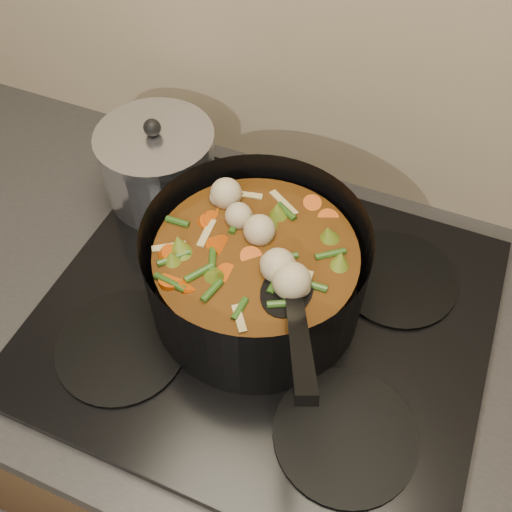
% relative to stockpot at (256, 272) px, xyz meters
% --- Properties ---
extents(counter, '(2.64, 0.64, 0.91)m').
position_rel_stockpot_xyz_m(counter, '(0.02, -0.01, -0.54)').
color(counter, brown).
rests_on(counter, ground).
extents(stovetop, '(0.62, 0.54, 0.03)m').
position_rel_stockpot_xyz_m(stovetop, '(0.02, -0.01, -0.08)').
color(stovetop, black).
rests_on(stovetop, counter).
extents(stockpot, '(0.35, 0.40, 0.22)m').
position_rel_stockpot_xyz_m(stockpot, '(0.00, 0.00, 0.00)').
color(stockpot, black).
rests_on(stockpot, stovetop).
extents(saucepan, '(0.19, 0.19, 0.15)m').
position_rel_stockpot_xyz_m(saucepan, '(-0.23, 0.14, -0.01)').
color(saucepan, silver).
rests_on(saucepan, stovetop).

